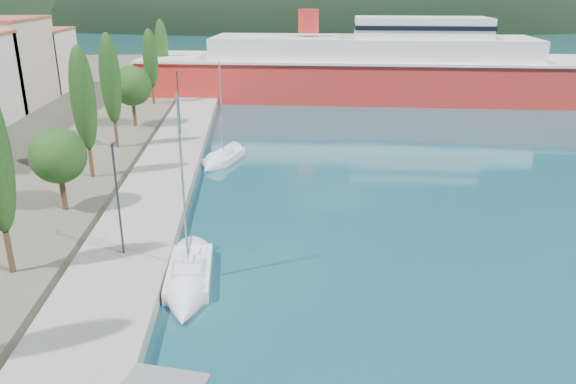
{
  "coord_description": "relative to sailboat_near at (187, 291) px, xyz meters",
  "views": [
    {
      "loc": [
        -1.83,
        -15.49,
        14.28
      ],
      "look_at": [
        0.0,
        14.0,
        3.5
      ],
      "focal_mm": 35.0,
      "sensor_mm": 36.0,
      "label": 1
    }
  ],
  "objects": [
    {
      "name": "ground",
      "position": [
        5.3,
        111.02,
        -0.29
      ],
      "size": [
        1400.0,
        1400.0,
        0.0
      ],
      "primitive_type": "plane",
      "color": "#164953"
    },
    {
      "name": "sailboat_near",
      "position": [
        0.0,
        0.0,
        0.0
      ],
      "size": [
        2.42,
        7.47,
        10.65
      ],
      "color": "silver",
      "rests_on": "ground"
    },
    {
      "name": "lamp_posts",
      "position": [
        -3.7,
        5.15,
        3.79
      ],
      "size": [
        0.15,
        47.5,
        6.06
      ],
      "color": "#2D2D33",
      "rests_on": "quay"
    },
    {
      "name": "tree_row",
      "position": [
        -8.92,
        23.51,
        5.47
      ],
      "size": [
        4.05,
        62.97,
        10.06
      ],
      "color": "#47301E",
      "rests_on": "land_strip"
    },
    {
      "name": "ferry",
      "position": [
        19.66,
        51.61,
        3.44
      ],
      "size": [
        63.02,
        22.14,
        12.27
      ],
      "color": "red",
      "rests_on": "ground"
    },
    {
      "name": "quay",
      "position": [
        -3.7,
        17.02,
        0.11
      ],
      "size": [
        5.0,
        88.0,
        0.8
      ],
      "primitive_type": "cube",
      "color": "gray",
      "rests_on": "ground"
    },
    {
      "name": "sailboat_mid",
      "position": [
        0.28,
        21.64,
        -0.02
      ],
      "size": [
        4.22,
        6.73,
        9.45
      ],
      "color": "silver",
      "rests_on": "ground"
    }
  ]
}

